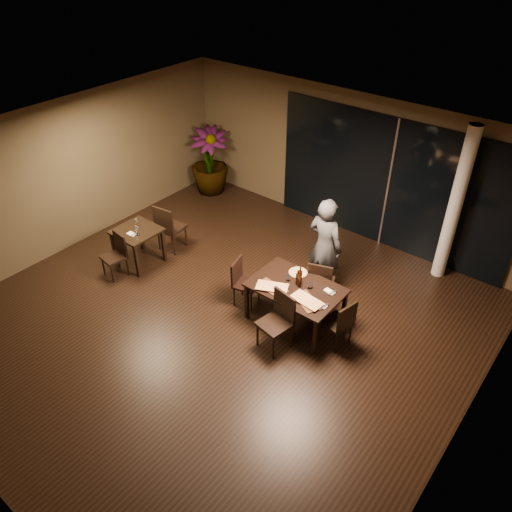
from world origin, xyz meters
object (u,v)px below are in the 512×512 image
at_px(bottle_a, 298,277).
at_px(bottle_b, 300,279).
at_px(side_table, 137,236).
at_px(chair_side_far, 168,226).
at_px(chair_main_right, 341,322).
at_px(potted_plant, 209,161).
at_px(chair_side_near, 117,252).
at_px(bottle_c, 300,275).
at_px(chair_main_near, 279,318).
at_px(chair_main_far, 320,281).
at_px(diner, 325,246).
at_px(chair_main_left, 242,280).
at_px(main_table, 296,290).

bearing_deg(bottle_a, bottle_b, -24.27).
xyz_separation_m(side_table, chair_side_far, (0.15, 0.66, -0.04)).
height_order(chair_main_right, potted_plant, potted_plant).
relative_size(chair_side_near, bottle_c, 2.69).
relative_size(chair_main_near, chair_main_right, 1.12).
bearing_deg(side_table, chair_main_near, -1.76).
relative_size(side_table, chair_side_far, 0.77).
xyz_separation_m(chair_main_far, diner, (-0.22, 0.43, 0.41)).
xyz_separation_m(diner, bottle_c, (0.11, -0.93, -0.03)).
relative_size(chair_main_near, diner, 0.53).
bearing_deg(chair_side_far, diner, -172.10).
distance_m(chair_main_near, chair_main_left, 1.22).
xyz_separation_m(chair_main_far, bottle_a, (-0.11, -0.56, 0.37)).
height_order(chair_side_far, bottle_b, bottle_b).
bearing_deg(side_table, bottle_a, 9.61).
bearing_deg(chair_main_far, chair_side_far, -12.04).
distance_m(chair_main_left, bottle_a, 1.10).
xyz_separation_m(chair_main_left, chair_side_far, (-2.22, 0.32, 0.09)).
relative_size(chair_side_far, chair_side_near, 1.19).
xyz_separation_m(chair_main_far, chair_main_near, (0.02, -1.23, 0.03)).
distance_m(chair_side_far, potted_plant, 2.69).
distance_m(chair_main_right, chair_side_near, 4.42).
relative_size(main_table, potted_plant, 0.93).
relative_size(chair_main_right, chair_side_far, 0.86).
bearing_deg(bottle_c, chair_main_near, -80.77).
xyz_separation_m(chair_main_left, potted_plant, (-3.35, 2.76, 0.32)).
xyz_separation_m(chair_main_right, bottle_b, (-0.85, 0.06, 0.40)).
bearing_deg(chair_main_left, chair_main_far, -69.64).
height_order(main_table, potted_plant, potted_plant).
relative_size(main_table, diner, 0.80).
bearing_deg(side_table, diner, 25.47).
bearing_deg(chair_main_near, chair_side_far, 177.47).
bearing_deg(side_table, chair_side_near, -93.30).
height_order(chair_main_left, chair_side_far, chair_side_far).
xyz_separation_m(main_table, bottle_b, (0.03, 0.04, 0.22)).
bearing_deg(bottle_b, bottle_c, 122.26).
relative_size(side_table, bottle_a, 2.80).
distance_m(chair_main_far, chair_main_near, 1.24).
relative_size(potted_plant, bottle_c, 4.97).
xyz_separation_m(main_table, bottle_a, (-0.03, 0.07, 0.22)).
relative_size(chair_main_far, chair_main_near, 0.95).
distance_m(potted_plant, bottle_b, 5.10).
relative_size(chair_main_right, diner, 0.47).
bearing_deg(potted_plant, chair_side_near, -75.32).
distance_m(diner, bottle_c, 0.94).
height_order(chair_main_left, bottle_b, bottle_b).
distance_m(chair_main_left, chair_side_near, 2.55).
xyz_separation_m(side_table, bottle_c, (3.38, 0.63, 0.29)).
distance_m(potted_plant, bottle_a, 5.03).
distance_m(chair_main_near, bottle_a, 0.77).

